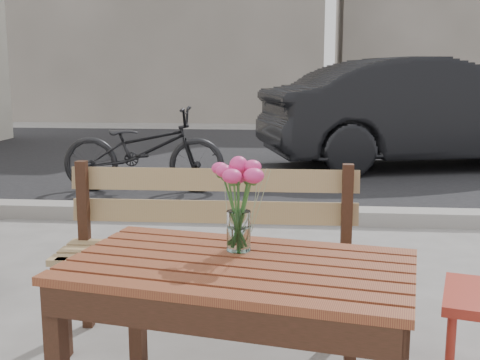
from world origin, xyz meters
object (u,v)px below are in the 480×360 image
object	(u,v)px
bicycle	(143,150)
main_vase	(239,193)
main_table	(238,295)
parked_car	(427,113)

from	to	relation	value
bicycle	main_vase	bearing A→B (deg)	-163.30
main_table	bicycle	size ratio (longest dim) A/B	0.70
main_vase	bicycle	size ratio (longest dim) A/B	0.19
bicycle	main_table	bearing A→B (deg)	-163.68
main_table	bicycle	bearing A→B (deg)	119.46
main_table	parked_car	xyz separation A→B (m)	(1.91, 6.36, 0.16)
main_table	parked_car	bearing A→B (deg)	84.66
main_vase	bicycle	distance (m)	4.44
main_vase	parked_car	distance (m)	6.52
main_table	main_vase	distance (m)	0.33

